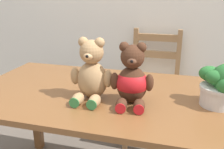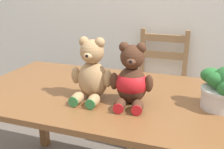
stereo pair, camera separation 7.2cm
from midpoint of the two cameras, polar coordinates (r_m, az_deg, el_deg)
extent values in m
cube|color=brown|center=(1.42, -3.37, -4.59)|extent=(1.51, 0.85, 0.03)
cube|color=brown|center=(2.18, -17.94, -7.70)|extent=(0.06, 0.06, 0.72)
cube|color=brown|center=(1.88, 22.39, -12.70)|extent=(0.06, 0.06, 0.72)
cube|color=#997047|center=(2.16, 8.25, -4.12)|extent=(0.42, 0.43, 0.03)
cube|color=#997047|center=(2.08, 12.49, -12.67)|extent=(0.04, 0.04, 0.45)
cube|color=#997047|center=(2.13, 2.09, -11.53)|extent=(0.04, 0.04, 0.45)
cube|color=#997047|center=(2.32, 13.55, -2.14)|extent=(0.04, 0.04, 0.98)
cube|color=#997047|center=(2.36, 4.36, -1.32)|extent=(0.04, 0.04, 0.98)
cube|color=#997047|center=(2.22, 9.46, 8.33)|extent=(0.34, 0.03, 0.06)
cube|color=#997047|center=(2.25, 9.25, 4.57)|extent=(0.34, 0.03, 0.06)
ellipsoid|color=tan|center=(1.31, -6.09, -1.27)|extent=(0.16, 0.14, 0.20)
sphere|color=tan|center=(1.27, -6.32, 5.15)|extent=(0.12, 0.12, 0.12)
sphere|color=tan|center=(1.25, -4.53, 7.25)|extent=(0.05, 0.05, 0.05)
sphere|color=tan|center=(1.28, -8.23, 7.39)|extent=(0.05, 0.05, 0.05)
ellipsoid|color=#E5B279|center=(1.23, -7.06, 4.23)|extent=(0.05, 0.05, 0.04)
sphere|color=black|center=(1.21, -7.44, 4.12)|extent=(0.02, 0.02, 0.02)
ellipsoid|color=tan|center=(1.26, -2.58, -0.97)|extent=(0.05, 0.05, 0.09)
ellipsoid|color=tan|center=(1.33, -10.00, -0.31)|extent=(0.05, 0.05, 0.09)
ellipsoid|color=tan|center=(1.24, -5.70, -6.04)|extent=(0.06, 0.10, 0.06)
cylinder|color=#337F42|center=(1.20, -6.47, -6.95)|extent=(0.05, 0.01, 0.05)
ellipsoid|color=tan|center=(1.27, -9.46, -5.57)|extent=(0.06, 0.10, 0.06)
cylinder|color=#337F42|center=(1.23, -10.35, -6.44)|extent=(0.05, 0.01, 0.05)
ellipsoid|color=#472819|center=(1.26, 2.92, -2.33)|extent=(0.17, 0.15, 0.19)
sphere|color=#472819|center=(1.21, 3.03, 4.08)|extent=(0.12, 0.12, 0.12)
sphere|color=#472819|center=(1.20, 5.05, 6.19)|extent=(0.05, 0.05, 0.05)
sphere|color=#472819|center=(1.21, 1.10, 6.33)|extent=(0.05, 0.05, 0.05)
ellipsoid|color=brown|center=(1.17, 2.83, 3.12)|extent=(0.06, 0.05, 0.04)
sphere|color=black|center=(1.15, 2.74, 2.98)|extent=(0.01, 0.01, 0.01)
ellipsoid|color=#472819|center=(1.23, 6.85, -1.89)|extent=(0.05, 0.05, 0.09)
ellipsoid|color=#472819|center=(1.24, -1.07, -1.53)|extent=(0.05, 0.05, 0.09)
ellipsoid|color=#472819|center=(1.19, 4.48, -7.10)|extent=(0.07, 0.10, 0.06)
cylinder|color=red|center=(1.15, 4.34, -8.08)|extent=(0.05, 0.01, 0.05)
ellipsoid|color=#472819|center=(1.20, 0.41, -6.88)|extent=(0.07, 0.10, 0.06)
cylinder|color=red|center=(1.16, 0.12, -7.84)|extent=(0.05, 0.01, 0.05)
ellipsoid|color=red|center=(1.25, 2.92, -1.92)|extent=(0.18, 0.16, 0.14)
cylinder|color=beige|center=(1.33, 21.63, -4.56)|extent=(0.17, 0.17, 0.10)
cylinder|color=beige|center=(1.31, 21.85, -2.84)|extent=(0.18, 0.18, 0.02)
ellipsoid|color=#286B2D|center=(1.32, 22.45, 0.04)|extent=(0.10, 0.08, 0.09)
ellipsoid|color=#286B2D|center=(1.33, 20.01, 0.20)|extent=(0.11, 0.09, 0.08)
ellipsoid|color=#286B2D|center=(1.27, 21.26, -0.71)|extent=(0.10, 0.08, 0.07)
camera|label=1|loc=(0.04, -91.63, -0.55)|focal=40.00mm
camera|label=2|loc=(0.04, 88.37, 0.55)|focal=40.00mm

